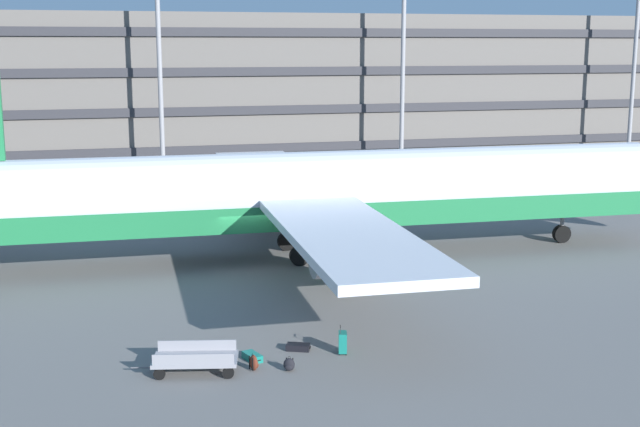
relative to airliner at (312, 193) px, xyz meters
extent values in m
plane|color=slate|center=(-3.43, -0.93, -3.08)|extent=(600.00, 600.00, 0.00)
cube|color=#605B56|center=(-3.43, 41.97, 3.22)|extent=(139.65, 21.95, 12.60)
cube|color=#2D2D33|center=(-3.43, 30.90, -1.51)|extent=(138.26, 0.24, 0.70)
cube|color=#2D2D33|center=(-3.43, 30.90, 1.64)|extent=(138.26, 0.24, 0.70)
cube|color=#2D2D33|center=(-3.43, 30.90, 4.79)|extent=(138.26, 0.24, 0.70)
cube|color=#2D2D33|center=(-3.43, 30.90, 7.94)|extent=(138.26, 0.24, 0.70)
cylinder|color=silver|center=(0.41, -0.01, 0.18)|extent=(33.70, 4.65, 3.63)
cube|color=#1E723F|center=(0.41, -0.01, -0.82)|extent=(32.35, 4.53, 1.16)
cube|color=silver|center=(-0.32, 8.88, -0.09)|extent=(4.83, 14.24, 0.36)
cube|color=silver|center=(-0.85, -8.85, -0.09)|extent=(4.83, 14.24, 0.36)
cylinder|color=#9E9EA3|center=(0.11, 6.33, -1.39)|extent=(2.65, 2.07, 1.99)
cylinder|color=#9E9EA3|center=(-0.28, -6.32, -1.39)|extent=(2.65, 2.07, 1.99)
cylinder|color=black|center=(13.18, -0.40, -2.63)|extent=(0.91, 0.38, 0.90)
cylinder|color=slate|center=(13.18, -0.40, -1.91)|extent=(0.20, 0.20, 1.45)
cylinder|color=black|center=(-0.88, 1.57, -2.63)|extent=(0.91, 0.38, 0.90)
cylinder|color=slate|center=(-0.88, 1.57, -1.91)|extent=(0.20, 0.20, 1.45)
cylinder|color=black|center=(-0.98, -1.51, -2.63)|extent=(0.91, 0.38, 0.90)
cylinder|color=slate|center=(-0.98, -1.51, -1.91)|extent=(0.20, 0.20, 1.45)
cylinder|color=gray|center=(-4.84, 26.80, 8.03)|extent=(0.36, 0.36, 22.23)
cylinder|color=gray|center=(14.42, 26.80, 7.15)|extent=(0.36, 0.36, 20.46)
cylinder|color=gray|center=(35.69, 26.80, 8.51)|extent=(0.36, 0.36, 23.19)
cube|color=#147266|center=(-2.27, -12.99, -2.70)|extent=(0.38, 0.53, 0.67)
cylinder|color=#333338|center=(-2.31, -12.84, -2.26)|extent=(0.02, 0.02, 0.20)
cylinder|color=#333338|center=(-2.38, -13.10, -2.26)|extent=(0.02, 0.02, 0.20)
cube|color=black|center=(-2.35, -12.97, -2.16)|extent=(0.09, 0.26, 0.02)
cylinder|color=black|center=(-2.12, -12.84, -3.06)|extent=(0.05, 0.03, 0.05)
cylinder|color=black|center=(-2.22, -13.21, -3.06)|extent=(0.05, 0.03, 0.05)
cylinder|color=black|center=(-2.32, -12.78, -3.06)|extent=(0.05, 0.03, 0.05)
cylinder|color=black|center=(-2.42, -13.15, -3.06)|extent=(0.05, 0.03, 0.05)
cube|color=#147266|center=(-5.27, -12.86, -2.97)|extent=(0.60, 0.86, 0.23)
cube|color=black|center=(-5.14, -13.25, -2.97)|extent=(0.19, 0.09, 0.02)
cube|color=black|center=(-3.62, -12.34, -2.98)|extent=(0.87, 0.67, 0.21)
cube|color=black|center=(-3.25, -12.50, -2.98)|extent=(0.11, 0.19, 0.02)
ellipsoid|color=black|center=(-4.32, -14.05, -2.88)|extent=(0.43, 0.37, 0.41)
ellipsoid|color=black|center=(-4.36, -14.16, -2.94)|extent=(0.28, 0.20, 0.18)
torus|color=black|center=(-4.31, -14.01, -2.66)|extent=(0.08, 0.04, 0.08)
cube|color=black|center=(-4.19, -13.98, -2.88)|extent=(0.04, 0.04, 0.35)
cube|color=black|center=(-4.37, -13.91, -2.88)|extent=(0.04, 0.04, 0.35)
ellipsoid|color=#592619|center=(-5.38, -13.73, -2.83)|extent=(0.32, 0.40, 0.51)
ellipsoid|color=#592619|center=(-5.30, -13.70, -2.90)|extent=(0.17, 0.26, 0.23)
torus|color=black|center=(-5.41, -13.75, -2.57)|extent=(0.04, 0.08, 0.08)
cube|color=black|center=(-5.50, -13.68, -2.83)|extent=(0.04, 0.04, 0.43)
cube|color=black|center=(-5.44, -13.86, -2.83)|extent=(0.04, 0.04, 0.43)
cube|color=gray|center=(-7.15, -13.42, -2.66)|extent=(2.82, 1.82, 0.12)
cylinder|color=#4C4C51|center=(-8.77, -13.07, -2.90)|extent=(0.69, 0.20, 0.05)
cube|color=gray|center=(-7.29, -14.03, -2.46)|extent=(2.42, 0.57, 0.40)
cube|color=gray|center=(-7.02, -12.82, -2.46)|extent=(2.42, 0.57, 0.40)
cylinder|color=black|center=(-8.29, -13.74, -2.90)|extent=(0.37, 0.17, 0.36)
cylinder|color=black|center=(-8.05, -12.66, -2.90)|extent=(0.37, 0.17, 0.36)
cylinder|color=black|center=(-6.26, -14.19, -2.90)|extent=(0.37, 0.17, 0.36)
cylinder|color=black|center=(-6.02, -13.11, -2.90)|extent=(0.37, 0.17, 0.36)
camera|label=1|loc=(-9.86, -38.62, 6.89)|focal=47.94mm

